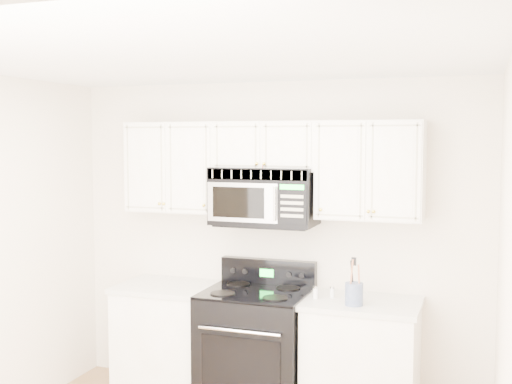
% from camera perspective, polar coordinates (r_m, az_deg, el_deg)
% --- Properties ---
extents(room, '(3.51, 3.51, 2.61)m').
position_cam_1_polar(room, '(3.76, -6.71, -8.08)').
color(room, '#9D7758').
rests_on(room, ground).
extents(base_cabinet_left, '(0.86, 0.65, 0.92)m').
position_cam_1_polar(base_cabinet_left, '(5.57, -7.49, -13.12)').
color(base_cabinet_left, silver).
rests_on(base_cabinet_left, ground).
extents(base_cabinet_right, '(0.86, 0.65, 0.92)m').
position_cam_1_polar(base_cabinet_right, '(5.09, 9.37, -14.92)').
color(base_cabinet_right, silver).
rests_on(base_cabinet_right, ground).
extents(range, '(0.81, 0.74, 1.13)m').
position_cam_1_polar(range, '(5.24, 0.02, -13.58)').
color(range, black).
rests_on(range, ground).
extents(upper_cabinets, '(2.44, 0.37, 0.75)m').
position_cam_1_polar(upper_cabinets, '(5.14, 1.06, 2.53)').
color(upper_cabinets, silver).
rests_on(upper_cabinets, ground).
extents(microwave, '(0.83, 0.46, 0.46)m').
position_cam_1_polar(microwave, '(5.11, 0.76, -0.35)').
color(microwave, black).
rests_on(microwave, ground).
extents(utensil_crock, '(0.13, 0.13, 0.35)m').
position_cam_1_polar(utensil_crock, '(4.78, 8.71, -8.91)').
color(utensil_crock, slate).
rests_on(utensil_crock, base_cabinet_right).
extents(shaker_salt, '(0.04, 0.04, 0.10)m').
position_cam_1_polar(shaker_salt, '(4.95, 5.31, -8.86)').
color(shaker_salt, silver).
rests_on(shaker_salt, base_cabinet_right).
extents(shaker_pepper, '(0.04, 0.04, 0.09)m').
position_cam_1_polar(shaker_pepper, '(4.99, 6.80, -8.82)').
color(shaker_pepper, silver).
rests_on(shaker_pepper, base_cabinet_right).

